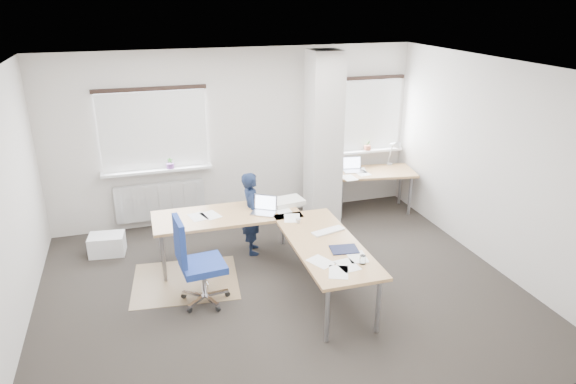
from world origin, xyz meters
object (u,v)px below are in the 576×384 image
object	(u,v)px
desk_main	(276,229)
desk_side	(373,173)
task_chair	(200,280)
person	(252,213)

from	to	relation	value
desk_main	desk_side	bearing A→B (deg)	37.66
desk_main	desk_side	world-z (taller)	desk_side
desk_side	task_chair	xyz separation A→B (m)	(-3.28, -2.01, -0.36)
desk_side	desk_main	bearing A→B (deg)	-133.31
person	desk_side	bearing A→B (deg)	-60.45
desk_side	person	size ratio (longest dim) A/B	1.22
desk_main	person	bearing A→B (deg)	100.69
desk_main	desk_side	xyz separation A→B (m)	(2.21, 1.66, -0.01)
desk_side	task_chair	size ratio (longest dim) A/B	1.30
desk_main	person	distance (m)	0.79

